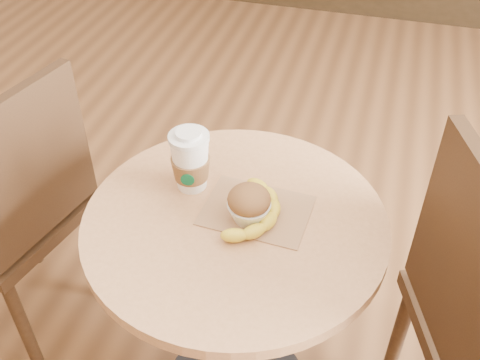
# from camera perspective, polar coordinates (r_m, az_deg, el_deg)

# --- Properties ---
(cafe_table) EXTENTS (0.69, 0.69, 0.75)m
(cafe_table) POSITION_cam_1_polar(r_m,az_deg,el_deg) (1.43, -0.45, -10.21)
(cafe_table) COLOR black
(cafe_table) RESTS_ON ground
(chair_left) EXTENTS (0.49, 0.49, 0.94)m
(chair_left) POSITION_cam_1_polar(r_m,az_deg,el_deg) (1.75, -21.75, -2.87)
(chair_left) COLOR #342112
(chair_left) RESTS_ON ground
(kraft_bag) EXTENTS (0.25, 0.19, 0.00)m
(kraft_bag) POSITION_cam_1_polar(r_m,az_deg,el_deg) (1.29, 1.70, -3.10)
(kraft_bag) COLOR #956B48
(kraft_bag) RESTS_ON cafe_table
(coffee_cup) EXTENTS (0.09, 0.10, 0.16)m
(coffee_cup) POSITION_cam_1_polar(r_m,az_deg,el_deg) (1.31, -5.05, 1.82)
(coffee_cup) COLOR white
(coffee_cup) RESTS_ON cafe_table
(muffin) EXTENTS (0.10, 0.10, 0.09)m
(muffin) POSITION_cam_1_polar(r_m,az_deg,el_deg) (1.24, 0.93, -2.48)
(muffin) COLOR white
(muffin) RESTS_ON kraft_bag
(banana) EXTENTS (0.15, 0.25, 0.03)m
(banana) POSITION_cam_1_polar(r_m,az_deg,el_deg) (1.26, 1.85, -3.22)
(banana) COLOR yellow
(banana) RESTS_ON kraft_bag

